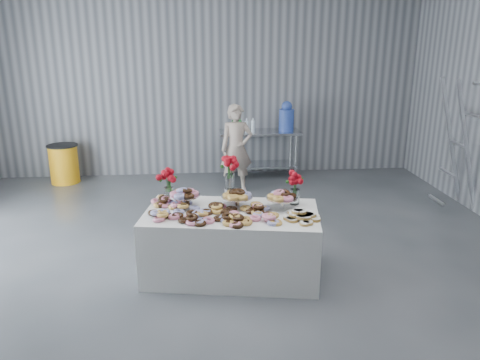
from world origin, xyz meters
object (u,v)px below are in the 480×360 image
object	(u,v)px
prep_table	(260,146)
stepladder	(458,144)
display_table	(232,243)
water_jug	(286,117)
trash_barrel	(64,164)
person	(237,149)

from	to	relation	value
prep_table	stepladder	xyz separation A→B (m)	(2.81, -1.89, 0.40)
display_table	water_jug	bearing A→B (deg)	70.75
water_jug	trash_barrel	distance (m)	4.20
display_table	prep_table	distance (m)	3.84
display_table	person	distance (m)	3.00
person	trash_barrel	xyz separation A→B (m)	(-3.12, 0.79, -0.40)
prep_table	trash_barrel	bearing A→B (deg)	-180.00
person	trash_barrel	world-z (taller)	person
display_table	person	xyz separation A→B (m)	(0.31, 2.95, 0.38)
trash_barrel	stepladder	xyz separation A→B (m)	(6.43, -1.89, 0.67)
water_jug	person	distance (m)	1.34
prep_table	water_jug	bearing A→B (deg)	-0.00
display_table	prep_table	bearing A→B (deg)	77.82
person	trash_barrel	distance (m)	3.24
water_jug	display_table	bearing A→B (deg)	-109.25
trash_barrel	water_jug	bearing A→B (deg)	0.00
water_jug	trash_barrel	bearing A→B (deg)	180.00
display_table	water_jug	xyz separation A→B (m)	(1.31, 3.75, 0.77)
display_table	prep_table	world-z (taller)	prep_table
display_table	person	world-z (taller)	person
prep_table	water_jug	world-z (taller)	water_jug
display_table	person	size ratio (longest dim) A/B	1.25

